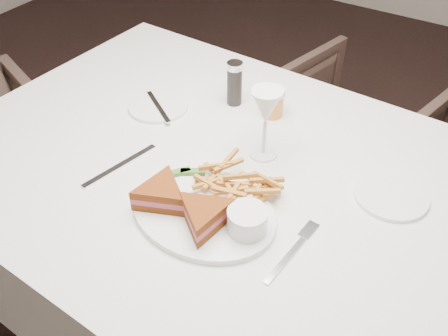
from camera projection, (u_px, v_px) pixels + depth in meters
ground at (218, 247)px, 1.94m from camera, size 5.00×5.00×0.00m
table at (234, 274)px, 1.39m from camera, size 1.46×1.01×0.75m
chair_far at (350, 130)px, 2.02m from camera, size 0.68×0.66×0.59m
table_setting at (226, 175)px, 1.08m from camera, size 0.80×0.61×0.18m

